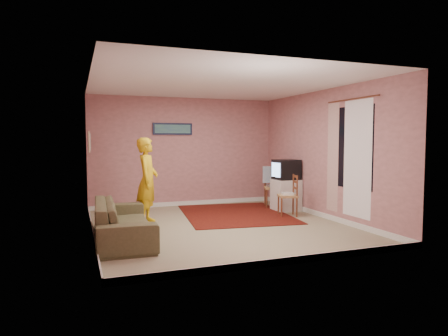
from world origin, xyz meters
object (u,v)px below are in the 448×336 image
object	(u,v)px
chair_b	(288,191)
sofa	(123,221)
chair_a	(274,183)
tv_cabinet	(286,195)
crt_tv	(286,170)
person	(147,181)

from	to	relation	value
chair_b	sofa	xyz separation A→B (m)	(-3.46, -0.88, -0.21)
chair_a	chair_b	distance (m)	1.14
sofa	chair_b	bearing A→B (deg)	-72.95
tv_cabinet	crt_tv	distance (m)	0.57
crt_tv	chair_b	size ratio (longest dim) A/B	1.10
sofa	person	distance (m)	1.42
sofa	chair_a	bearing A→B (deg)	-59.02
tv_cabinet	chair_a	world-z (taller)	chair_a
chair_a	person	size ratio (longest dim) A/B	0.33
crt_tv	sofa	size ratio (longest dim) A/B	0.25
chair_b	person	xyz separation A→B (m)	(-2.86, 0.31, 0.29)
tv_cabinet	chair_b	distance (m)	0.68
person	tv_cabinet	bearing A→B (deg)	-63.50
tv_cabinet	sofa	xyz separation A→B (m)	(-3.75, -1.47, -0.04)
crt_tv	sofa	world-z (taller)	crt_tv
chair_a	chair_b	xyz separation A→B (m)	(-0.25, -1.11, -0.04)
chair_b	sofa	size ratio (longest dim) A/B	0.23
chair_b	crt_tv	bearing A→B (deg)	171.14
crt_tv	sofa	distance (m)	4.07
person	sofa	bearing A→B (deg)	174.96
crt_tv	person	bearing A→B (deg)	-175.59
chair_b	person	world-z (taller)	person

